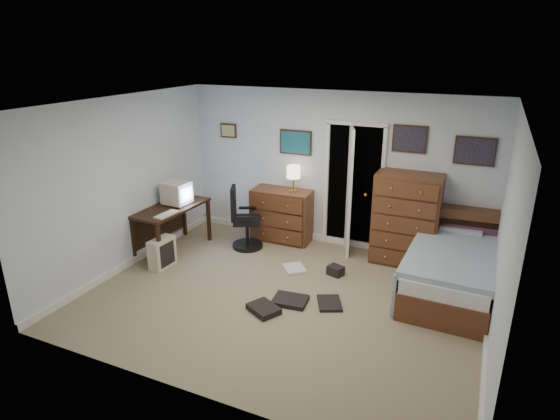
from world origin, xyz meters
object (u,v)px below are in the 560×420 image
object	(u,v)px
office_chair	(244,224)
low_dresser	(282,215)
tall_dresser	(406,219)
computer_desk	(167,216)
bed	(451,270)

from	to	relation	value
office_chair	low_dresser	world-z (taller)	office_chair
low_dresser	tall_dresser	xyz separation A→B (m)	(2.04, -0.02, 0.26)
computer_desk	tall_dresser	distance (m)	3.71
bed	low_dresser	bearing A→B (deg)	167.50
low_dresser	bed	world-z (taller)	low_dresser
computer_desk	low_dresser	distance (m)	1.88
tall_dresser	office_chair	bearing A→B (deg)	-168.43
computer_desk	tall_dresser	world-z (taller)	tall_dresser
tall_dresser	bed	size ratio (longest dim) A/B	0.66
tall_dresser	low_dresser	bearing A→B (deg)	178.64
computer_desk	low_dresser	bearing A→B (deg)	40.73
low_dresser	office_chair	bearing A→B (deg)	-130.02
low_dresser	bed	size ratio (longest dim) A/B	0.47
low_dresser	computer_desk	bearing A→B (deg)	-144.93
computer_desk	low_dresser	world-z (taller)	low_dresser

